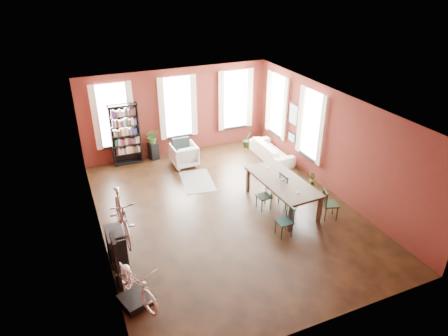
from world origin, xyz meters
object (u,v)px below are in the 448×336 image
dining_table (281,193)px  plant_stand (154,151)px  dining_chair_d (289,189)px  cream_sofa (272,148)px  dining_chair_a (284,221)px  console_table (116,245)px  bookshelf (125,135)px  bike_trainer (136,300)px  white_armchair (184,154)px  dining_chair_c (330,204)px  dining_chair_b (264,196)px  bicycle_floor (132,266)px

dining_table → plant_stand: (-2.68, 4.63, -0.12)m
dining_chair_d → cream_sofa: 3.18m
dining_chair_a → cream_sofa: (2.00, 4.25, -0.02)m
dining_table → console_table: (-4.89, -0.53, -0.03)m
bookshelf → bike_trainer: bearing=-99.8°
plant_stand → dining_table: bearing=-59.9°
white_armchair → plant_stand: white_armchair is taller
dining_chair_d → bike_trainer: 5.46m
dining_table → dining_chair_d: dining_chair_d is taller
dining_table → dining_chair_c: (0.94, -1.08, 0.02)m
dining_chair_b → bicycle_floor: size_ratio=0.48×
dining_chair_d → console_table: size_ratio=1.31×
console_table → plant_stand: bearing=66.8°
cream_sofa → plant_stand: 4.34m
dining_chair_b → white_armchair: (-1.26, 3.62, 0.03)m
bike_trainer → bicycle_floor: 0.95m
dining_chair_c → bicycle_floor: bicycle_floor is taller
dining_table → bicycle_floor: bicycle_floor is taller
dining_chair_c → cream_sofa: bearing=12.7°
dining_chair_a → white_armchair: 5.10m
white_armchair → plant_stand: bearing=-47.8°
dining_chair_c → bicycle_floor: bearing=119.0°
dining_chair_a → dining_chair_b: (0.12, 1.36, -0.01)m
bookshelf → plant_stand: size_ratio=3.51×
bike_trainer → dining_chair_d: bearing=22.9°
dining_chair_a → bicycle_floor: size_ratio=0.49×
dining_chair_b → bookshelf: bookshelf is taller
bookshelf → cream_sofa: bookshelf is taller
white_armchair → console_table: bearing=52.9°
bike_trainer → bicycle_floor: bearing=-69.6°
dining_chair_c → console_table: size_ratio=1.11×
console_table → cream_sofa: bearing=29.3°
dining_table → plant_stand: bearing=117.4°
white_armchair → bookshelf: bearing=-29.2°
dining_chair_d → bicycle_floor: bicycle_floor is taller
dining_chair_a → bicycle_floor: bearing=-78.6°
dining_table → cream_sofa: dining_table is taller
dining_chair_a → bookshelf: size_ratio=0.39×
dining_chair_b → console_table: (-4.35, -0.60, -0.01)m
white_armchair → console_table: white_armchair is taller
dining_table → bookshelf: (-3.61, 4.67, 0.67)m
dining_table → white_armchair: white_armchair is taller
dining_table → dining_chair_b: size_ratio=3.05×
dining_table → console_table: dining_table is taller
dining_chair_a → dining_chair_b: size_ratio=1.03×
dining_table → cream_sofa: size_ratio=1.21×
bike_trainer → console_table: 1.64m
dining_chair_c → bookshelf: (-4.55, 5.75, 0.65)m
dining_chair_b → bicycle_floor: 4.83m
dining_chair_b → bike_trainer: size_ratio=1.33×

